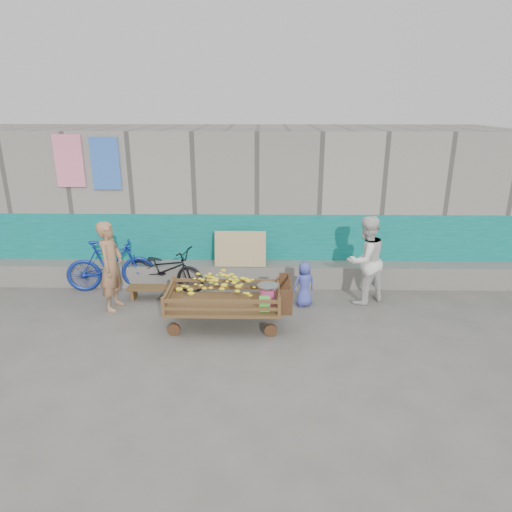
{
  "coord_description": "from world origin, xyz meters",
  "views": [
    {
      "loc": [
        0.76,
        -6.26,
        3.52
      ],
      "look_at": [
        0.63,
        1.2,
        1.0
      ],
      "focal_mm": 32.0,
      "sensor_mm": 36.0,
      "label": 1
    }
  ],
  "objects_px": {
    "bench": "(154,290)",
    "woman": "(365,260)",
    "banana_cart": "(221,293)",
    "bicycle_blue": "(111,265)",
    "child": "(304,284)",
    "bicycle_dark": "(165,269)",
    "vendor_man": "(111,266)"
  },
  "relations": [
    {
      "from": "bicycle_dark",
      "to": "bench",
      "type": "bearing_deg",
      "value": -176.63
    },
    {
      "from": "woman",
      "to": "bicycle_dark",
      "type": "height_order",
      "value": "woman"
    },
    {
      "from": "bicycle_blue",
      "to": "bicycle_dark",
      "type": "bearing_deg",
      "value": -100.96
    },
    {
      "from": "banana_cart",
      "to": "vendor_man",
      "type": "distance_m",
      "value": 2.11
    },
    {
      "from": "bicycle_blue",
      "to": "banana_cart",
      "type": "bearing_deg",
      "value": -134.59
    },
    {
      "from": "bench",
      "to": "bicycle_blue",
      "type": "bearing_deg",
      "value": 154.57
    },
    {
      "from": "bench",
      "to": "bicycle_blue",
      "type": "height_order",
      "value": "bicycle_blue"
    },
    {
      "from": "woman",
      "to": "child",
      "type": "relative_size",
      "value": 1.96
    },
    {
      "from": "banana_cart",
      "to": "bicycle_dark",
      "type": "distance_m",
      "value": 1.97
    },
    {
      "from": "banana_cart",
      "to": "bicycle_dark",
      "type": "relative_size",
      "value": 1.21
    },
    {
      "from": "woman",
      "to": "bicycle_blue",
      "type": "xyz_separation_m",
      "value": [
        -4.82,
        0.5,
        -0.31
      ]
    },
    {
      "from": "banana_cart",
      "to": "bench",
      "type": "relative_size",
      "value": 2.06
    },
    {
      "from": "bench",
      "to": "bicycle_blue",
      "type": "xyz_separation_m",
      "value": [
        -0.93,
        0.44,
        0.33
      ]
    },
    {
      "from": "banana_cart",
      "to": "bicycle_blue",
      "type": "height_order",
      "value": "bicycle_blue"
    },
    {
      "from": "bench",
      "to": "banana_cart",
      "type": "bearing_deg",
      "value": -38.15
    },
    {
      "from": "bench",
      "to": "bicycle_dark",
      "type": "distance_m",
      "value": 0.53
    },
    {
      "from": "bench",
      "to": "bicycle_blue",
      "type": "distance_m",
      "value": 1.08
    },
    {
      "from": "bench",
      "to": "woman",
      "type": "distance_m",
      "value": 3.94
    },
    {
      "from": "banana_cart",
      "to": "bench",
      "type": "bearing_deg",
      "value": 141.85
    },
    {
      "from": "bicycle_dark",
      "to": "child",
      "type": "bearing_deg",
      "value": -84.98
    },
    {
      "from": "banana_cart",
      "to": "vendor_man",
      "type": "xyz_separation_m",
      "value": [
        -1.99,
        0.66,
        0.22
      ]
    },
    {
      "from": "vendor_man",
      "to": "bicycle_dark",
      "type": "height_order",
      "value": "vendor_man"
    },
    {
      "from": "vendor_man",
      "to": "bicycle_blue",
      "type": "distance_m",
      "value": 0.96
    },
    {
      "from": "child",
      "to": "bicycle_dark",
      "type": "distance_m",
      "value": 2.74
    },
    {
      "from": "woman",
      "to": "vendor_man",
      "type": "bearing_deg",
      "value": -25.22
    },
    {
      "from": "banana_cart",
      "to": "woman",
      "type": "relative_size",
      "value": 1.24
    },
    {
      "from": "bench",
      "to": "child",
      "type": "distance_m",
      "value": 2.81
    },
    {
      "from": "child",
      "to": "bicycle_dark",
      "type": "relative_size",
      "value": 0.5
    },
    {
      "from": "bench",
      "to": "vendor_man",
      "type": "bearing_deg",
      "value": -146.48
    },
    {
      "from": "banana_cart",
      "to": "bicycle_blue",
      "type": "xyz_separation_m",
      "value": [
        -2.3,
        1.52,
        -0.08
      ]
    },
    {
      "from": "vendor_man",
      "to": "bicycle_blue",
      "type": "height_order",
      "value": "vendor_man"
    },
    {
      "from": "child",
      "to": "banana_cart",
      "type": "bearing_deg",
      "value": 7.7
    }
  ]
}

